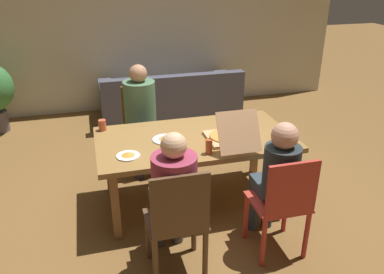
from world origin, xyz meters
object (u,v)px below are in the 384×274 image
chair_1 (178,221)px  chair_2 (283,203)px  person_2 (277,175)px  drinking_glass_0 (209,147)px  plate_1 (128,155)px  pizza_box_0 (229,136)px  plate_0 (165,139)px  person_1 (173,189)px  couch (170,101)px  person_0 (141,110)px  drinking_glass_1 (102,125)px  chair_0 (140,123)px  dining_table (195,144)px

chair_1 → chair_2: 0.87m
person_2 → drinking_glass_0: 0.63m
chair_1 → plate_1: 0.81m
pizza_box_0 → plate_1: pizza_box_0 is taller
plate_0 → plate_1: same height
person_1 → couch: person_1 is taller
person_2 → pizza_box_0: person_2 is taller
chair_2 → plate_0: 1.25m
person_0 → pizza_box_0: 1.23m
person_2 → drinking_glass_1: 1.79m
person_1 → person_2: 0.87m
chair_0 → couch: 1.52m
pizza_box_0 → person_1: bearing=-136.2°
chair_0 → chair_2: bearing=-66.0°
person_2 → plate_1: size_ratio=5.70×
person_0 → person_2: 1.87m
dining_table → chair_0: size_ratio=1.99×
chair_1 → chair_2: bearing=0.9°
plate_0 → drinking_glass_0: 0.49m
chair_2 → person_1: bearing=171.6°
chair_0 → person_1: bearing=-90.0°
plate_0 → plate_1: (-0.38, -0.25, 0.00)m
person_1 → pizza_box_0: 0.95m
plate_0 → couch: bearing=76.9°
dining_table → chair_1: size_ratio=1.95×
dining_table → chair_0: chair_0 is taller
person_1 → pizza_box_0: size_ratio=2.10×
drinking_glass_0 → couch: (0.23, 2.71, -0.52)m
person_2 → plate_1: 1.27m
chair_2 → drinking_glass_0: chair_2 is taller
person_0 → chair_1: 1.84m
chair_1 → drinking_glass_1: (-0.45, 1.37, 0.26)m
chair_2 → person_2: person_2 is taller
person_0 → plate_0: size_ratio=5.06×
dining_table → person_0: person_0 is taller
pizza_box_0 → drinking_glass_1: (-1.13, 0.57, 0.00)m
chair_1 → person_1: person_1 is taller
plate_1 → person_0: bearing=76.2°
drinking_glass_0 → drinking_glass_1: bearing=138.7°
person_1 → person_2: (0.87, 0.02, -0.02)m
drinking_glass_0 → dining_table: bearing=94.4°
dining_table → couch: size_ratio=0.89×
person_0 → drinking_glass_0: person_0 is taller
chair_0 → person_1: 1.83m
person_1 → drinking_glass_0: size_ratio=8.84×
chair_2 → drinking_glass_0: (-0.44, 0.59, 0.28)m
chair_1 → person_0: bearing=90.0°
dining_table → plate_1: plate_1 is taller
dining_table → couch: bearing=83.8°
person_2 → plate_0: (-0.76, 0.82, 0.04)m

